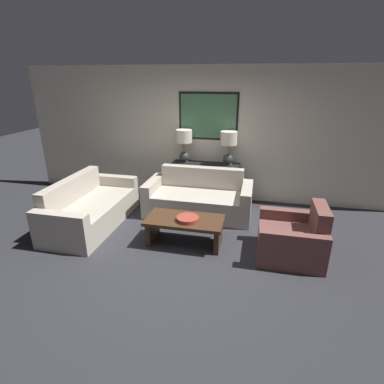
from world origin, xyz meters
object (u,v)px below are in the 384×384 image
armchair_near_back_wall (293,239)px  decorative_bowl (188,219)px  table_lamp_left (184,141)px  table_lamp_right (229,143)px  couch_by_back_wall (199,199)px  couch_by_side (90,209)px  console_table (205,182)px  coffee_table (185,225)px

armchair_near_back_wall → decorative_bowl: bearing=-177.8°
table_lamp_left → decorative_bowl: size_ratio=1.99×
table_lamp_right → armchair_near_back_wall: (1.16, -1.78, -0.96)m
couch_by_back_wall → armchair_near_back_wall: 1.96m
couch_by_back_wall → decorative_bowl: bearing=-86.5°
table_lamp_right → couch_by_side: bearing=-145.4°
table_lamp_right → decorative_bowl: (-0.37, -1.84, -0.78)m
table_lamp_right → decorative_bowl: table_lamp_right is taller
decorative_bowl → table_lamp_right: bearing=78.6°
console_table → decorative_bowl: size_ratio=4.08×
console_table → couch_by_side: bearing=-139.1°
table_lamp_right → table_lamp_left: bearing=180.0°
table_lamp_right → couch_by_back_wall: size_ratio=0.34×
console_table → armchair_near_back_wall: 2.40m
table_lamp_right → couch_by_back_wall: (-0.44, -0.65, -0.95)m
couch_by_side → coffee_table: couch_by_side is taller
table_lamp_right → console_table: bearing=-180.0°
couch_by_back_wall → couch_by_side: 1.95m
coffee_table → armchair_near_back_wall: 1.59m
console_table → table_lamp_right: (0.44, 0.00, 0.83)m
table_lamp_right → couch_by_back_wall: table_lamp_right is taller
decorative_bowl → armchair_near_back_wall: bearing=2.2°
couch_by_back_wall → decorative_bowl: couch_by_back_wall is taller
couch_by_side → decorative_bowl: couch_by_side is taller
couch_by_side → decorative_bowl: size_ratio=5.83×
coffee_table → decorative_bowl: size_ratio=3.53×
table_lamp_right → couch_by_side: table_lamp_right is taller
couch_by_back_wall → coffee_table: (0.01, -1.14, 0.03)m
table_lamp_right → couch_by_back_wall: 1.23m
coffee_table → couch_by_back_wall: bearing=90.7°
console_table → coffee_table: bearing=-89.6°
couch_by_side → armchair_near_back_wall: bearing=-4.5°
table_lamp_left → table_lamp_right: 0.89m
coffee_table → decorative_bowl: decorative_bowl is taller
table_lamp_left → armchair_near_back_wall: (2.05, -1.78, -0.96)m
coffee_table → table_lamp_right: bearing=76.5°
coffee_table → decorative_bowl: 0.16m
console_table → table_lamp_left: table_lamp_left is taller
console_table → armchair_near_back_wall: bearing=-48.0°
table_lamp_right → decorative_bowl: 2.03m
table_lamp_right → couch_by_side: (-2.19, -1.51, -0.95)m
couch_by_back_wall → decorative_bowl: size_ratio=5.83×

